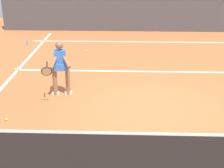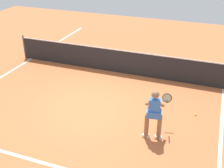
# 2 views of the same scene
# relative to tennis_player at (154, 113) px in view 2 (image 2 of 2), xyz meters

# --- Properties ---
(ground_plane) EXTENTS (24.41, 24.41, 0.00)m
(ground_plane) POSITION_rel_tennis_player_xyz_m (-2.46, 0.91, -0.85)
(ground_plane) COLOR #C66638
(service_line_marking) EXTENTS (8.68, 0.10, 0.01)m
(service_line_marking) POSITION_rel_tennis_player_xyz_m (-2.46, -2.04, -0.84)
(service_line_marking) COLOR white
(service_line_marking) RESTS_ON ground
(sideline_right_marking) EXTENTS (0.10, 16.78, 0.01)m
(sideline_right_marking) POSITION_rel_tennis_player_xyz_m (1.88, 0.91, -0.84)
(sideline_right_marking) COLOR white
(sideline_right_marking) RESTS_ON ground
(court_net) EXTENTS (9.36, 0.08, 1.11)m
(court_net) POSITION_rel_tennis_player_xyz_m (-2.46, 3.86, -0.33)
(court_net) COLOR #4C4C51
(court_net) RESTS_ON ground
(tennis_player) EXTENTS (0.71, 1.02, 1.55)m
(tennis_player) POSITION_rel_tennis_player_xyz_m (0.00, 0.00, 0.00)
(tennis_player) COLOR #8C6647
(tennis_player) RESTS_ON ground
(tennis_ball_mid) EXTENTS (0.07, 0.07, 0.07)m
(tennis_ball_mid) POSITION_rel_tennis_player_xyz_m (1.06, 1.61, -0.81)
(tennis_ball_mid) COLOR #D1E533
(tennis_ball_mid) RESTS_ON ground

